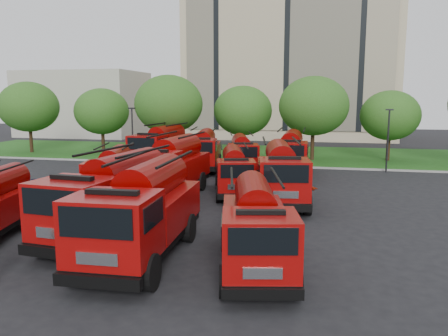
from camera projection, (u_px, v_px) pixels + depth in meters
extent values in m
plane|color=black|center=(179.00, 221.00, 21.38)|extent=(140.00, 140.00, 0.00)
cube|color=#1E4312|center=(255.00, 154.00, 46.45)|extent=(70.00, 16.00, 0.12)
cube|color=gray|center=(242.00, 165.00, 38.64)|extent=(70.00, 0.30, 0.14)
cube|color=#BBA98B|center=(290.00, 54.00, 65.28)|extent=(30.00, 14.00, 25.00)
cube|color=black|center=(287.00, 49.00, 58.43)|extent=(28.00, 0.15, 22.00)
cube|color=#ABA797|center=(84.00, 104.00, 69.30)|extent=(18.00, 12.00, 10.00)
cylinder|color=#382314|center=(31.00, 141.00, 47.41)|extent=(0.36, 0.36, 2.62)
ellipsoid|color=#244E16|center=(29.00, 107.00, 46.82)|extent=(6.30, 6.30, 5.36)
cylinder|color=#382314|center=(103.00, 143.00, 46.72)|extent=(0.36, 0.36, 2.38)
ellipsoid|color=#244E16|center=(102.00, 111.00, 46.18)|extent=(5.71, 5.71, 4.86)
cylinder|color=#382314|center=(169.00, 144.00, 43.57)|extent=(0.36, 0.36, 2.80)
ellipsoid|color=#244E16|center=(169.00, 104.00, 42.94)|extent=(6.72, 6.72, 5.71)
cylinder|color=#382314|center=(243.00, 145.00, 44.55)|extent=(0.36, 0.36, 2.45)
ellipsoid|color=#244E16|center=(243.00, 111.00, 44.00)|extent=(5.88, 5.88, 5.00)
cylinder|color=#382314|center=(312.00, 147.00, 41.62)|extent=(0.36, 0.36, 2.73)
ellipsoid|color=#244E16|center=(314.00, 106.00, 41.00)|extent=(6.55, 6.55, 5.57)
cylinder|color=#382314|center=(388.00, 150.00, 41.16)|extent=(0.36, 0.36, 2.27)
ellipsoid|color=#244E16|center=(390.00, 115.00, 40.64)|extent=(5.46, 5.46, 4.64)
cylinder|color=black|center=(133.00, 136.00, 39.66)|extent=(0.14, 0.14, 5.00)
cube|color=black|center=(132.00, 108.00, 39.26)|extent=(0.60, 0.25, 0.12)
cylinder|color=black|center=(388.00, 142.00, 35.07)|extent=(0.14, 0.14, 5.00)
cube|color=black|center=(390.00, 110.00, 34.66)|extent=(0.60, 0.25, 0.12)
cylinder|color=black|center=(29.00, 218.00, 20.20)|extent=(0.51, 1.03, 0.98)
cube|color=black|center=(114.00, 221.00, 18.83)|extent=(3.26, 7.88, 0.33)
cube|color=black|center=(53.00, 253.00, 15.18)|extent=(2.75, 0.54, 0.38)
cube|color=maroon|center=(74.00, 208.00, 16.16)|extent=(2.91, 2.66, 2.14)
cube|color=black|center=(50.00, 203.00, 14.93)|extent=(2.29, 0.28, 0.93)
cube|color=maroon|center=(127.00, 196.00, 19.82)|extent=(3.17, 5.28, 1.42)
cylinder|color=#610000|center=(126.00, 170.00, 19.63)|extent=(2.09, 4.74, 1.64)
cylinder|color=black|center=(44.00, 241.00, 16.55)|extent=(0.50, 1.24, 1.20)
cylinder|color=black|center=(101.00, 248.00, 15.79)|extent=(0.50, 1.24, 1.20)
cylinder|color=black|center=(113.00, 210.00, 21.08)|extent=(0.50, 1.24, 1.20)
cylinder|color=black|center=(160.00, 215.00, 20.31)|extent=(0.50, 1.24, 1.20)
cube|color=black|center=(144.00, 238.00, 16.56)|extent=(2.78, 7.69, 0.33)
cube|color=black|center=(98.00, 281.00, 12.82)|extent=(2.72, 0.37, 0.38)
cube|color=maroon|center=(114.00, 227.00, 13.83)|extent=(2.75, 2.49, 2.12)
cube|color=black|center=(95.00, 223.00, 12.57)|extent=(2.28, 0.14, 0.92)
cube|color=maroon|center=(154.00, 208.00, 17.58)|extent=(2.85, 5.09, 1.41)
cylinder|color=#610000|center=(153.00, 180.00, 17.40)|extent=(1.80, 4.62, 1.63)
cylinder|color=black|center=(76.00, 267.00, 14.05)|extent=(0.42, 1.21, 1.19)
cylinder|color=black|center=(150.00, 272.00, 13.62)|extent=(0.42, 1.21, 1.19)
cylinder|color=black|center=(132.00, 225.00, 18.69)|extent=(0.42, 1.21, 1.19)
cylinder|color=black|center=(189.00, 228.00, 18.26)|extent=(0.42, 1.21, 1.19)
cube|color=black|center=(255.00, 251.00, 15.49)|extent=(3.41, 6.80, 0.28)
cube|color=black|center=(262.00, 293.00, 12.24)|extent=(2.32, 0.70, 0.32)
cube|color=maroon|center=(260.00, 244.00, 13.12)|extent=(2.64, 2.46, 1.81)
cube|color=black|center=(263.00, 242.00, 12.03)|extent=(1.92, 0.44, 0.79)
cube|color=maroon|center=(254.00, 223.00, 16.38)|extent=(3.09, 4.64, 1.21)
cylinder|color=#610000|center=(254.00, 197.00, 16.22)|extent=(2.15, 4.10, 1.39)
cylinder|color=black|center=(225.00, 282.00, 13.13)|extent=(0.52, 1.07, 1.02)
cylinder|color=black|center=(296.00, 282.00, 13.11)|extent=(0.52, 1.07, 1.02)
cylinder|color=black|center=(226.00, 239.00, 17.16)|extent=(0.52, 1.07, 1.02)
cylinder|color=black|center=(280.00, 239.00, 17.14)|extent=(0.52, 1.07, 1.02)
cube|color=black|center=(113.00, 187.00, 26.68)|extent=(3.59, 6.62, 0.27)
cube|color=black|center=(101.00, 200.00, 23.54)|extent=(2.23, 0.79, 0.31)
cube|color=maroon|center=(105.00, 177.00, 24.39)|extent=(2.63, 2.47, 1.75)
cube|color=black|center=(100.00, 173.00, 23.33)|extent=(1.84, 0.52, 0.76)
cube|color=maroon|center=(116.00, 173.00, 27.54)|extent=(3.18, 4.56, 1.17)
cylinder|color=#610000|center=(115.00, 158.00, 27.39)|extent=(2.26, 4.00, 1.35)
cylinder|color=black|center=(86.00, 197.00, 24.34)|extent=(0.55, 1.04, 0.99)
cylinder|color=black|center=(123.00, 197.00, 24.43)|extent=(0.55, 1.04, 0.99)
cylinder|color=black|center=(102.00, 183.00, 28.25)|extent=(0.55, 1.04, 0.99)
cylinder|color=black|center=(135.00, 183.00, 28.33)|extent=(0.55, 1.04, 0.99)
cube|color=black|center=(171.00, 184.00, 26.83)|extent=(2.88, 7.83, 0.33)
cube|color=black|center=(144.00, 199.00, 23.09)|extent=(2.77, 0.40, 0.39)
cube|color=maroon|center=(153.00, 171.00, 24.10)|extent=(2.81, 2.55, 2.15)
cube|color=black|center=(143.00, 166.00, 22.84)|extent=(2.32, 0.16, 0.94)
cube|color=maroon|center=(178.00, 167.00, 27.85)|extent=(2.93, 5.19, 1.44)
cylinder|color=#610000|center=(178.00, 149.00, 27.66)|extent=(1.86, 4.71, 1.66)
cylinder|color=black|center=(131.00, 195.00, 24.42)|extent=(0.44, 1.23, 1.21)
cylinder|color=black|center=(174.00, 197.00, 23.78)|extent=(0.44, 1.23, 1.21)
cylinder|color=black|center=(165.00, 179.00, 29.06)|extent=(0.44, 1.23, 1.21)
cylinder|color=black|center=(201.00, 181.00, 28.42)|extent=(0.44, 1.23, 1.21)
cube|color=black|center=(234.00, 185.00, 27.40)|extent=(3.45, 6.47, 0.26)
cube|color=black|center=(237.00, 197.00, 24.32)|extent=(2.19, 0.74, 0.31)
cube|color=maroon|center=(236.00, 175.00, 25.16)|extent=(2.56, 2.40, 1.72)
cube|color=black|center=(237.00, 171.00, 24.12)|extent=(1.81, 0.49, 0.75)
cube|color=maroon|center=(233.00, 171.00, 28.25)|extent=(3.07, 4.45, 1.15)
cylinder|color=#610000|center=(234.00, 157.00, 28.10)|extent=(2.17, 3.91, 1.32)
cylinder|color=black|center=(219.00, 194.00, 25.13)|extent=(0.53, 1.01, 0.97)
cylinder|color=black|center=(254.00, 194.00, 25.18)|extent=(0.53, 1.01, 0.97)
cylinder|color=black|center=(218.00, 182.00, 28.95)|extent=(0.53, 1.01, 0.97)
cylinder|color=black|center=(248.00, 181.00, 29.01)|extent=(0.53, 1.01, 0.97)
cube|color=black|center=(280.00, 191.00, 25.13)|extent=(3.48, 7.58, 0.31)
cube|color=black|center=(285.00, 208.00, 21.50)|extent=(2.62, 0.65, 0.36)
cube|color=maroon|center=(284.00, 179.00, 22.48)|extent=(2.87, 2.65, 2.03)
cube|color=black|center=(286.00, 174.00, 21.26)|extent=(2.17, 0.38, 0.89)
cube|color=maroon|center=(279.00, 173.00, 26.13)|extent=(3.25, 5.13, 1.36)
cylinder|color=#610000|center=(280.00, 155.00, 25.95)|extent=(2.21, 4.56, 1.56)
cylinder|color=black|center=(261.00, 204.00, 22.55)|extent=(0.53, 1.19, 1.15)
cylinder|color=black|center=(307.00, 204.00, 22.41)|extent=(0.53, 1.19, 1.15)
cylinder|color=black|center=(259.00, 186.00, 27.07)|extent=(0.53, 1.19, 1.15)
cylinder|color=black|center=(298.00, 186.00, 26.93)|extent=(0.53, 1.19, 1.15)
cube|color=black|center=(162.00, 159.00, 37.87)|extent=(3.07, 7.85, 0.33)
cube|color=black|center=(141.00, 166.00, 34.19)|extent=(2.76, 0.47, 0.38)
cube|color=maroon|center=(148.00, 148.00, 35.18)|extent=(2.86, 2.60, 2.14)
cube|color=black|center=(141.00, 144.00, 33.93)|extent=(2.30, 0.22, 0.93)
cube|color=maroon|center=(167.00, 148.00, 38.87)|extent=(3.04, 5.23, 1.43)
cylinder|color=#610000|center=(167.00, 135.00, 38.69)|extent=(1.97, 4.72, 1.65)
cylinder|color=black|center=(133.00, 165.00, 35.53)|extent=(0.47, 1.23, 1.21)
cylinder|color=black|center=(162.00, 166.00, 34.83)|extent=(0.47, 1.23, 1.21)
cylinder|color=black|center=(158.00, 157.00, 40.11)|extent=(0.47, 1.23, 1.21)
cylinder|color=black|center=(184.00, 158.00, 39.41)|extent=(0.47, 1.23, 1.21)
cube|color=black|center=(204.00, 162.00, 36.78)|extent=(3.40, 7.33, 0.30)
cube|color=black|center=(199.00, 169.00, 33.26)|extent=(2.53, 0.64, 0.35)
cube|color=maroon|center=(200.00, 152.00, 34.21)|extent=(2.79, 2.58, 1.96)
cube|color=black|center=(199.00, 148.00, 33.03)|extent=(2.10, 0.38, 0.86)
cube|color=maroon|center=(205.00, 151.00, 37.74)|extent=(3.17, 4.96, 1.31)
cylinder|color=#610000|center=(205.00, 138.00, 37.57)|extent=(2.16, 4.42, 1.51)
cylinder|color=black|center=(186.00, 168.00, 34.27)|extent=(0.52, 1.15, 1.11)
cylinder|color=black|center=(215.00, 168.00, 34.15)|extent=(0.52, 1.15, 1.11)
cylinder|color=black|center=(193.00, 160.00, 38.64)|extent=(0.52, 1.15, 1.11)
cylinder|color=black|center=(219.00, 160.00, 38.52)|extent=(0.52, 1.15, 1.11)
cube|color=black|center=(242.00, 165.00, 35.42)|extent=(3.54, 6.71, 0.27)
cube|color=black|center=(244.00, 172.00, 32.22)|extent=(2.27, 0.76, 0.32)
cube|color=maroon|center=(243.00, 156.00, 33.09)|extent=(2.65, 2.48, 1.78)
cube|color=black|center=(244.00, 152.00, 32.02)|extent=(1.87, 0.49, 0.78)
cube|color=maroon|center=(241.00, 154.00, 36.29)|extent=(3.16, 4.61, 1.19)
cylinder|color=#610000|center=(241.00, 143.00, 36.14)|extent=(2.23, 4.05, 1.37)
cylinder|color=black|center=(230.00, 171.00, 33.06)|extent=(0.55, 1.05, 1.00)
cylinder|color=black|center=(257.00, 171.00, 33.11)|extent=(0.55, 1.05, 1.00)
cylinder|color=black|center=(228.00, 163.00, 37.03)|extent=(0.55, 1.05, 1.00)
cylinder|color=black|center=(253.00, 163.00, 37.08)|extent=(0.55, 1.05, 1.00)
cube|color=black|center=(290.00, 167.00, 33.76)|extent=(2.46, 7.35, 0.31)
cube|color=black|center=(287.00, 176.00, 30.18)|extent=(2.62, 0.28, 0.37)
cube|color=maroon|center=(289.00, 156.00, 31.14)|extent=(2.58, 2.32, 2.04)
cube|color=black|center=(288.00, 152.00, 29.93)|extent=(2.20, 0.07, 0.89)
cube|color=maroon|center=(292.00, 154.00, 34.74)|extent=(2.60, 4.84, 1.36)
cylinder|color=#610000|center=(292.00, 141.00, 34.56)|extent=(1.60, 4.41, 1.57)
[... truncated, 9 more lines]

